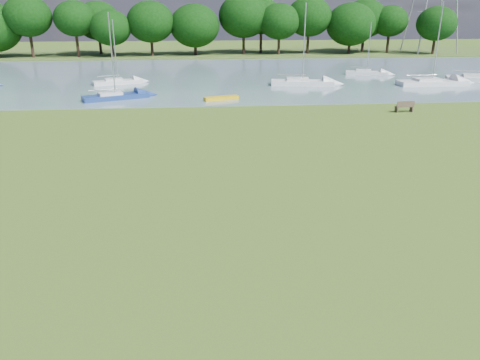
{
  "coord_description": "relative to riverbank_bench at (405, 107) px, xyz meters",
  "views": [
    {
      "loc": [
        -2.44,
        -19.82,
        8.46
      ],
      "look_at": [
        -0.8,
        -2.0,
        1.82
      ],
      "focal_mm": 35.0,
      "sensor_mm": 36.0,
      "label": 1
    }
  ],
  "objects": [
    {
      "name": "ground",
      "position": [
        -15.15,
        -18.19,
        -0.49
      ],
      "size": [
        220.0,
        220.0,
        0.0
      ],
      "primitive_type": "plane",
      "color": "olive"
    },
    {
      "name": "river",
      "position": [
        -15.15,
        23.81,
        -0.49
      ],
      "size": [
        220.0,
        40.0,
        0.1
      ],
      "primitive_type": "cube",
      "color": "slate",
      "rests_on": "ground"
    },
    {
      "name": "far_bank",
      "position": [
        -15.15,
        53.81,
        -0.49
      ],
      "size": [
        220.0,
        20.0,
        0.4
      ],
      "primitive_type": "cube",
      "color": "#4C6626",
      "rests_on": "ground"
    },
    {
      "name": "riverbank_bench",
      "position": [
        0.0,
        0.0,
        0.0
      ],
      "size": [
        1.6,
        0.58,
        0.97
      ],
      "rotation": [
        0.0,
        0.0,
        0.07
      ],
      "color": "brown",
      "rests_on": "ground"
    },
    {
      "name": "kayak",
      "position": [
        -15.27,
        6.81,
        -0.27
      ],
      "size": [
        3.45,
        1.78,
        0.34
      ],
      "primitive_type": "cube",
      "rotation": [
        0.0,
        0.0,
        0.31
      ],
      "color": "gold",
      "rests_on": "river"
    },
    {
      "name": "tree_line",
      "position": [
        -28.05,
        49.81,
        5.92
      ],
      "size": [
        116.87,
        8.83,
        10.69
      ],
      "color": "black",
      "rests_on": "far_bank"
    },
    {
      "name": "sailboat_2",
      "position": [
        -5.63,
        15.03,
        0.05
      ],
      "size": [
        7.29,
        3.13,
        8.84
      ],
      "rotation": [
        0.0,
        0.0,
        -0.17
      ],
      "color": "silver",
      "rests_on": "river"
    },
    {
      "name": "sailboat_3",
      "position": [
        4.7,
        22.72,
        -0.03
      ],
      "size": [
        5.58,
        3.13,
        6.59
      ],
      "rotation": [
        0.0,
        0.0,
        -0.32
      ],
      "color": "silver",
      "rests_on": "river"
    },
    {
      "name": "sailboat_4",
      "position": [
        -25.51,
        8.12,
        -0.02
      ],
      "size": [
        6.4,
        4.01,
        7.96
      ],
      "rotation": [
        0.0,
        0.0,
        0.4
      ],
      "color": "navy",
      "rests_on": "river"
    },
    {
      "name": "sailboat_5",
      "position": [
        16.09,
        15.75,
        0.07
      ],
      "size": [
        7.78,
        4.53,
        9.37
      ],
      "rotation": [
        0.0,
        0.0,
        -0.35
      ],
      "color": "silver",
      "rests_on": "river"
    },
    {
      "name": "sailboat_6",
      "position": [
        -26.73,
        17.61,
        -0.01
      ],
      "size": [
        5.71,
        3.24,
        7.11
      ],
      "rotation": [
        0.0,
        0.0,
        0.33
      ],
      "color": "silver",
      "rests_on": "river"
    },
    {
      "name": "sailboat_7",
      "position": [
        9.1,
        13.62,
        0.04
      ],
      "size": [
        7.89,
        2.42,
        8.96
      ],
      "rotation": [
        0.0,
        0.0,
        0.03
      ],
      "color": "silver",
      "rests_on": "river"
    }
  ]
}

